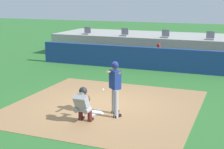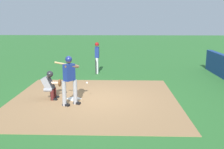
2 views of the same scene
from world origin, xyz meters
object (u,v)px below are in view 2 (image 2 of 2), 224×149
Objects in this scene: home_plate at (74,99)px; catcher_crouched at (51,84)px; on_deck_batter at (97,56)px; batter_at_plate at (69,77)px.

catcher_crouched reaches higher than home_plate.
catcher_crouched is (-0.00, -0.88, 0.58)m from home_plate.
on_deck_batter is at bearing 164.34° from catcher_crouched.
batter_at_plate reaches higher than home_plate.
batter_at_plate reaches higher than catcher_crouched.
on_deck_batter reaches higher than catcher_crouched.
on_deck_batter is (-4.91, 1.38, 0.41)m from catcher_crouched.
catcher_crouched is 5.11m from on_deck_batter.
home_plate is 0.24× the size of batter_at_plate.
home_plate is at bearing -179.74° from batter_at_plate.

